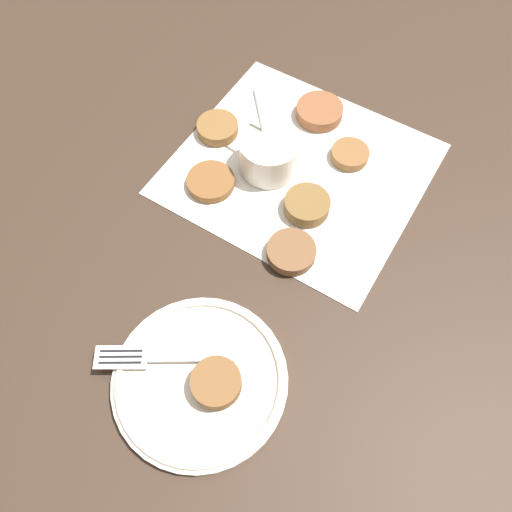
% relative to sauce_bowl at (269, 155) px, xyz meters
% --- Properties ---
extents(ground_plane, '(4.00, 4.00, 0.00)m').
position_rel_sauce_bowl_xyz_m(ground_plane, '(-0.04, -0.03, -0.03)').
color(ground_plane, '#38281E').
extents(napkin, '(0.42, 0.40, 0.00)m').
position_rel_sauce_bowl_xyz_m(napkin, '(-0.04, -0.03, -0.03)').
color(napkin, white).
rests_on(napkin, ground_plane).
extents(sauce_bowl, '(0.10, 0.09, 0.11)m').
position_rel_sauce_bowl_xyz_m(sauce_bowl, '(0.00, 0.00, 0.00)').
color(sauce_bowl, silver).
rests_on(sauce_bowl, napkin).
extents(fritter_0, '(0.07, 0.07, 0.02)m').
position_rel_sauce_bowl_xyz_m(fritter_0, '(0.01, -0.13, -0.02)').
color(fritter_0, brown).
rests_on(fritter_0, napkin).
extents(fritter_1, '(0.07, 0.07, 0.02)m').
position_rel_sauce_bowl_xyz_m(fritter_1, '(-0.09, 0.02, -0.01)').
color(fritter_1, brown).
rests_on(fritter_1, napkin).
extents(fritter_2, '(0.06, 0.06, 0.01)m').
position_rel_sauce_bowl_xyz_m(fritter_2, '(-0.08, -0.10, -0.02)').
color(fritter_2, brown).
rests_on(fritter_2, napkin).
extents(fritter_3, '(0.06, 0.06, 0.02)m').
position_rel_sauce_bowl_xyz_m(fritter_3, '(0.10, 0.00, -0.02)').
color(fritter_3, brown).
rests_on(fritter_3, napkin).
extents(fritter_4, '(0.07, 0.07, 0.01)m').
position_rel_sauce_bowl_xyz_m(fritter_4, '(0.04, 0.08, -0.02)').
color(fritter_4, brown).
rests_on(fritter_4, napkin).
extents(fritter_5, '(0.07, 0.07, 0.02)m').
position_rel_sauce_bowl_xyz_m(fritter_5, '(-0.13, 0.09, -0.02)').
color(fritter_5, brown).
rests_on(fritter_5, napkin).
extents(serving_plate, '(0.21, 0.21, 0.02)m').
position_rel_sauce_bowl_xyz_m(serving_plate, '(-0.16, 0.30, -0.02)').
color(serving_plate, silver).
rests_on(serving_plate, ground_plane).
extents(fritter_on_plate, '(0.06, 0.06, 0.02)m').
position_rel_sauce_bowl_xyz_m(fritter_on_plate, '(-0.19, 0.29, -0.00)').
color(fritter_on_plate, brown).
rests_on(fritter_on_plate, serving_plate).
extents(fork, '(0.13, 0.13, 0.00)m').
position_rel_sauce_bowl_xyz_m(fork, '(-0.10, 0.32, -0.01)').
color(fork, silver).
rests_on(fork, serving_plate).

